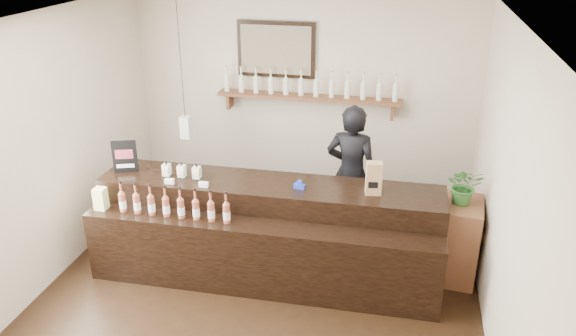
% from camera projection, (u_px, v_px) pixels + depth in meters
% --- Properties ---
extents(ground, '(5.00, 5.00, 0.00)m').
position_uv_depth(ground, '(255.00, 302.00, 5.76)').
color(ground, black).
rests_on(ground, ground).
extents(room_shell, '(5.00, 5.00, 5.00)m').
position_uv_depth(room_shell, '(251.00, 148.00, 5.07)').
color(room_shell, beige).
rests_on(room_shell, ground).
extents(back_wall_decor, '(2.66, 0.96, 1.69)m').
position_uv_depth(back_wall_decor, '(290.00, 77.00, 7.20)').
color(back_wall_decor, brown).
rests_on(back_wall_decor, ground).
extents(counter, '(3.70, 1.02, 1.20)m').
position_uv_depth(counter, '(267.00, 234.00, 6.07)').
color(counter, black).
rests_on(counter, ground).
extents(promo_sign, '(0.26, 0.11, 0.37)m').
position_uv_depth(promo_sign, '(125.00, 157.00, 6.15)').
color(promo_sign, black).
rests_on(promo_sign, counter).
extents(paper_bag, '(0.17, 0.14, 0.34)m').
position_uv_depth(paper_bag, '(374.00, 178.00, 5.67)').
color(paper_bag, '#9D704C').
rests_on(paper_bag, counter).
extents(tape_dispenser, '(0.12, 0.06, 0.10)m').
position_uv_depth(tape_dispenser, '(299.00, 185.00, 5.82)').
color(tape_dispenser, '#1A38BB').
rests_on(tape_dispenser, counter).
extents(side_cabinet, '(0.50, 0.65, 0.89)m').
position_uv_depth(side_cabinet, '(457.00, 240.00, 6.03)').
color(side_cabinet, brown).
rests_on(side_cabinet, ground).
extents(potted_plant, '(0.38, 0.33, 0.41)m').
position_uv_depth(potted_plant, '(465.00, 186.00, 5.77)').
color(potted_plant, '#2D6327').
rests_on(potted_plant, side_cabinet).
extents(shopkeeper, '(0.76, 0.56, 1.91)m').
position_uv_depth(shopkeeper, '(352.00, 165.00, 6.61)').
color(shopkeeper, black).
rests_on(shopkeeper, ground).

